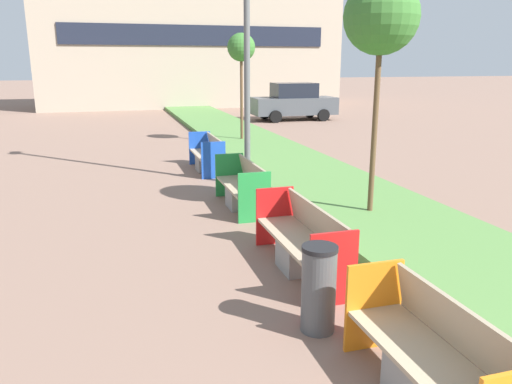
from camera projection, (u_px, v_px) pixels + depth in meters
planter_grass_strip at (308, 175)px, 12.63m from camera, size 2.80×120.00×0.18m
building_backdrop at (190, 44)px, 33.31m from camera, size 19.21×6.28×8.07m
bench_orange_frame at (431, 366)px, 4.24m from camera, size 0.65×1.90×0.94m
bench_red_frame at (302, 245)px, 7.02m from camera, size 0.65×2.27×0.94m
bench_green_frame at (243, 190)px, 10.06m from camera, size 0.65×2.02×0.94m
bench_blue_frame at (208, 157)px, 13.50m from camera, size 0.65×2.00×0.94m
litter_bin at (319, 289)px, 5.39m from camera, size 0.39×0.39×0.98m
sapling_tree_near at (381, 18)px, 8.47m from camera, size 1.30×1.30×4.27m
sapling_tree_far at (241, 49)px, 17.28m from camera, size 0.97×0.97×3.85m
parked_car_distant at (294, 102)px, 25.20m from camera, size 4.24×2.00×1.86m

